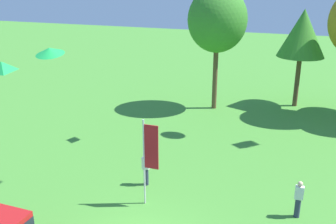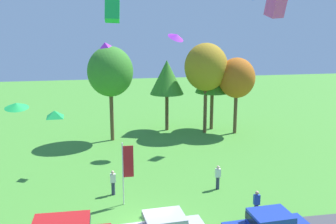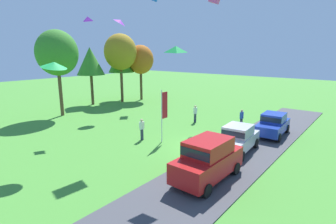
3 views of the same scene
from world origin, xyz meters
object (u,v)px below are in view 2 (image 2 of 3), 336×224
at_px(tree_right_of_center, 110,72).
at_px(kite_diamond_high_right, 55,114).
at_px(kite_delta_near_flag, 176,36).
at_px(kite_box_topmost, 112,11).
at_px(person_beside_suv, 113,182).
at_px(kite_delta_over_trees, 16,105).
at_px(tree_left_of_center, 206,67).
at_px(person_on_lawn, 256,204).
at_px(flag_banner, 127,166).
at_px(kite_box_trailing_tail, 276,6).
at_px(tree_far_left, 213,76).
at_px(tree_center_back, 167,77).
at_px(tree_lone_near, 237,78).
at_px(kite_diamond_mid_center, 105,45).
at_px(person_watching_sky, 218,177).

height_order(tree_right_of_center, kite_diamond_high_right, tree_right_of_center).
relative_size(tree_right_of_center, kite_delta_near_flag, 6.37).
bearing_deg(kite_box_topmost, kite_diamond_high_right, -117.55).
relative_size(person_beside_suv, kite_diamond_high_right, 1.87).
distance_m(kite_diamond_high_right, kite_delta_over_trees, 7.60).
relative_size(tree_left_of_center, kite_box_topmost, 7.40).
xyz_separation_m(person_on_lawn, kite_delta_near_flag, (-2.05, 13.74, 9.23)).
distance_m(flag_banner, kite_delta_over_trees, 8.17).
distance_m(tree_right_of_center, kite_box_trailing_tail, 17.30).
bearing_deg(kite_box_topmost, tree_far_left, 52.65).
bearing_deg(kite_delta_over_trees, kite_delta_near_flag, 32.17).
bearing_deg(kite_diamond_high_right, kite_delta_over_trees, 114.16).
bearing_deg(tree_center_back, tree_far_left, -5.34).
height_order(tree_lone_near, kite_diamond_mid_center, kite_diamond_mid_center).
distance_m(person_on_lawn, tree_center_back, 20.69).
distance_m(person_beside_suv, tree_right_of_center, 13.92).
relative_size(person_watching_sky, tree_far_left, 0.22).
bearing_deg(person_beside_suv, kite_diamond_high_right, -117.66).
distance_m(tree_left_of_center, kite_box_topmost, 17.10).
bearing_deg(person_on_lawn, tree_lone_near, 74.20).
bearing_deg(person_beside_suv, person_on_lawn, -30.25).
relative_size(tree_right_of_center, kite_diamond_mid_center, 11.92).
xyz_separation_m(kite_box_topmost, kite_diamond_mid_center, (-0.42, 5.43, -2.37)).
distance_m(tree_left_of_center, kite_delta_over_trees, 20.24).
bearing_deg(tree_left_of_center, person_on_lawn, -96.16).
bearing_deg(kite_delta_over_trees, kite_box_trailing_tail, -5.24).
bearing_deg(flag_banner, person_beside_suv, 117.68).
height_order(person_watching_sky, kite_delta_near_flag, kite_delta_near_flag).
distance_m(person_beside_suv, tree_lone_near, 19.01).
height_order(person_on_lawn, kite_box_trailing_tail, kite_box_trailing_tail).
distance_m(kite_box_topmost, kite_diamond_mid_center, 5.94).
relative_size(tree_center_back, tree_left_of_center, 0.81).
bearing_deg(kite_diamond_high_right, tree_far_left, 55.37).
relative_size(person_watching_sky, tree_center_back, 0.23).
bearing_deg(tree_right_of_center, kite_diamond_high_right, -100.46).
xyz_separation_m(person_watching_sky, kite_delta_near_flag, (-1.06, 9.36, 9.23)).
distance_m(person_watching_sky, kite_diamond_mid_center, 13.02).
xyz_separation_m(person_beside_suv, person_watching_sky, (7.14, -0.36, 0.00)).
xyz_separation_m(tree_far_left, kite_box_trailing_tail, (-0.41, -14.97, 6.50)).
height_order(tree_right_of_center, tree_center_back, tree_right_of_center).
bearing_deg(tree_left_of_center, kite_box_topmost, -126.89).
distance_m(person_beside_suv, kite_diamond_mid_center, 10.61).
bearing_deg(kite_delta_near_flag, person_beside_suv, -124.07).
bearing_deg(kite_box_topmost, tree_right_of_center, 89.29).
height_order(kite_delta_near_flag, kite_box_trailing_tail, kite_box_trailing_tail).
relative_size(person_watching_sky, kite_delta_near_flag, 1.20).
xyz_separation_m(kite_box_topmost, kite_diamond_high_right, (-3.19, -6.12, -5.01)).
bearing_deg(tree_center_back, flag_banner, -108.22).
height_order(tree_left_of_center, kite_diamond_high_right, tree_left_of_center).
xyz_separation_m(tree_center_back, kite_box_topmost, (-6.04, -14.65, 6.29)).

